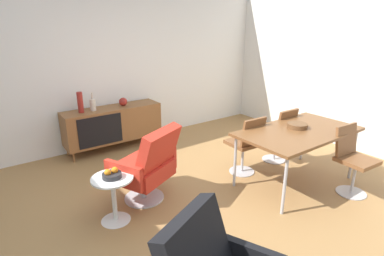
{
  "coord_description": "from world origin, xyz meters",
  "views": [
    {
      "loc": [
        -1.91,
        -2.45,
        2.05
      ],
      "look_at": [
        0.03,
        0.22,
        0.92
      ],
      "focal_mm": 28.89,
      "sensor_mm": 36.0,
      "label": 1
    }
  ],
  "objects_px": {
    "sideboard": "(113,124)",
    "fruit_bowl": "(112,174)",
    "vase_cobalt": "(80,102)",
    "dining_chair_back_left": "(246,143)",
    "dining_table": "(298,133)",
    "lounge_chair_red": "(147,165)",
    "vase_sculptural_dark": "(123,102)",
    "dining_chair_back_right": "(279,133)",
    "vase_ceramic_small": "(93,104)",
    "side_table_round": "(114,194)",
    "dining_chair_front_right": "(353,157)",
    "wooden_bowl_on_table": "(297,126)"
  },
  "relations": [
    {
      "from": "sideboard",
      "to": "fruit_bowl",
      "type": "distance_m",
      "value": 2.1
    },
    {
      "from": "vase_cobalt",
      "to": "dining_chair_back_left",
      "type": "bearing_deg",
      "value": -50.69
    },
    {
      "from": "dining_table",
      "to": "dining_chair_back_left",
      "type": "distance_m",
      "value": 0.7
    },
    {
      "from": "lounge_chair_red",
      "to": "vase_sculptural_dark",
      "type": "bearing_deg",
      "value": 73.7
    },
    {
      "from": "vase_sculptural_dark",
      "to": "dining_table",
      "type": "relative_size",
      "value": 0.09
    },
    {
      "from": "dining_chair_back_right",
      "to": "vase_sculptural_dark",
      "type": "bearing_deg",
      "value": 129.31
    },
    {
      "from": "dining_chair_back_left",
      "to": "fruit_bowl",
      "type": "distance_m",
      "value": 1.93
    },
    {
      "from": "vase_cobalt",
      "to": "dining_table",
      "type": "xyz_separation_m",
      "value": [
        1.97,
        -2.54,
        -0.18
      ]
    },
    {
      "from": "dining_table",
      "to": "dining_chair_back_left",
      "type": "relative_size",
      "value": 1.87
    },
    {
      "from": "vase_cobalt",
      "to": "fruit_bowl",
      "type": "bearing_deg",
      "value": -99.09
    },
    {
      "from": "vase_ceramic_small",
      "to": "side_table_round",
      "type": "distance_m",
      "value": 2.07
    },
    {
      "from": "vase_cobalt",
      "to": "vase_ceramic_small",
      "type": "bearing_deg",
      "value": 0.0
    },
    {
      "from": "dining_chair_back_left",
      "to": "dining_chair_front_right",
      "type": "xyz_separation_m",
      "value": [
        0.71,
        -1.12,
        0.0
      ]
    },
    {
      "from": "vase_sculptural_dark",
      "to": "dining_chair_front_right",
      "type": "bearing_deg",
      "value": -62.29
    },
    {
      "from": "vase_ceramic_small",
      "to": "dining_chair_back_left",
      "type": "height_order",
      "value": "vase_ceramic_small"
    },
    {
      "from": "dining_table",
      "to": "wooden_bowl_on_table",
      "type": "height_order",
      "value": "wooden_bowl_on_table"
    },
    {
      "from": "wooden_bowl_on_table",
      "to": "lounge_chair_red",
      "type": "bearing_deg",
      "value": 159.93
    },
    {
      "from": "vase_cobalt",
      "to": "fruit_bowl",
      "type": "distance_m",
      "value": 1.99
    },
    {
      "from": "lounge_chair_red",
      "to": "dining_table",
      "type": "bearing_deg",
      "value": -22.75
    },
    {
      "from": "vase_cobalt",
      "to": "lounge_chair_red",
      "type": "bearing_deg",
      "value": -84.28
    },
    {
      "from": "side_table_round",
      "to": "vase_ceramic_small",
      "type": "bearing_deg",
      "value": 75.55
    },
    {
      "from": "vase_cobalt",
      "to": "vase_sculptural_dark",
      "type": "relative_size",
      "value": 2.33
    },
    {
      "from": "vase_sculptural_dark",
      "to": "wooden_bowl_on_table",
      "type": "relative_size",
      "value": 0.53
    },
    {
      "from": "side_table_round",
      "to": "fruit_bowl",
      "type": "bearing_deg",
      "value": 94.77
    },
    {
      "from": "dining_chair_front_right",
      "to": "wooden_bowl_on_table",
      "type": "bearing_deg",
      "value": 114.7
    },
    {
      "from": "sideboard",
      "to": "vase_cobalt",
      "type": "bearing_deg",
      "value": 179.78
    },
    {
      "from": "dining_chair_back_left",
      "to": "lounge_chair_red",
      "type": "bearing_deg",
      "value": 172.35
    },
    {
      "from": "side_table_round",
      "to": "dining_table",
      "type": "bearing_deg",
      "value": -14.65
    },
    {
      "from": "lounge_chair_red",
      "to": "side_table_round",
      "type": "xyz_separation_m",
      "value": [
        -0.49,
        -0.16,
        -0.15
      ]
    },
    {
      "from": "vase_ceramic_small",
      "to": "dining_chair_front_right",
      "type": "xyz_separation_m",
      "value": [
        2.14,
        -3.1,
        -0.35
      ]
    },
    {
      "from": "dining_table",
      "to": "fruit_bowl",
      "type": "bearing_deg",
      "value": 165.32
    },
    {
      "from": "dining_table",
      "to": "vase_cobalt",
      "type": "bearing_deg",
      "value": 127.86
    },
    {
      "from": "side_table_round",
      "to": "fruit_bowl",
      "type": "distance_m",
      "value": 0.23
    },
    {
      "from": "dining_chair_front_right",
      "to": "fruit_bowl",
      "type": "distance_m",
      "value": 2.88
    },
    {
      "from": "dining_chair_back_left",
      "to": "dining_chair_front_right",
      "type": "height_order",
      "value": "same"
    },
    {
      "from": "sideboard",
      "to": "vase_sculptural_dark",
      "type": "relative_size",
      "value": 11.6
    },
    {
      "from": "side_table_round",
      "to": "dining_chair_back_left",
      "type": "bearing_deg",
      "value": -1.13
    },
    {
      "from": "dining_chair_back_right",
      "to": "fruit_bowl",
      "type": "bearing_deg",
      "value": 179.14
    },
    {
      "from": "vase_sculptural_dark",
      "to": "fruit_bowl",
      "type": "height_order",
      "value": "vase_sculptural_dark"
    },
    {
      "from": "sideboard",
      "to": "wooden_bowl_on_table",
      "type": "relative_size",
      "value": 6.15
    },
    {
      "from": "vase_sculptural_dark",
      "to": "dining_chair_front_right",
      "type": "height_order",
      "value": "same"
    },
    {
      "from": "wooden_bowl_on_table",
      "to": "vase_ceramic_small",
      "type": "bearing_deg",
      "value": 126.84
    },
    {
      "from": "vase_sculptural_dark",
      "to": "side_table_round",
      "type": "distance_m",
      "value": 2.24
    },
    {
      "from": "dining_table",
      "to": "wooden_bowl_on_table",
      "type": "bearing_deg",
      "value": 49.07
    },
    {
      "from": "vase_cobalt",
      "to": "vase_ceramic_small",
      "type": "xyz_separation_m",
      "value": [
        0.19,
        0.0,
        -0.06
      ]
    },
    {
      "from": "wooden_bowl_on_table",
      "to": "sideboard",
      "type": "bearing_deg",
      "value": 122.08
    },
    {
      "from": "sideboard",
      "to": "fruit_bowl",
      "type": "height_order",
      "value": "sideboard"
    },
    {
      "from": "dining_chair_front_right",
      "to": "lounge_chair_red",
      "type": "bearing_deg",
      "value": 148.61
    },
    {
      "from": "dining_chair_back_right",
      "to": "fruit_bowl",
      "type": "xyz_separation_m",
      "value": [
        -2.63,
        0.04,
        0.09
      ]
    },
    {
      "from": "dining_table",
      "to": "side_table_round",
      "type": "xyz_separation_m",
      "value": [
        -2.28,
        0.6,
        -0.38
      ]
    }
  ]
}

